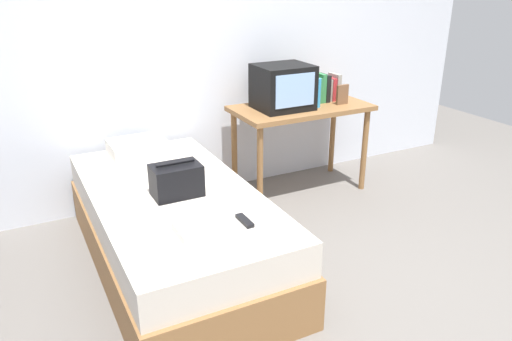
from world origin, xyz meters
name	(u,v)px	position (x,y,z in m)	size (l,w,h in m)	color
ground_plane	(358,304)	(0.00, 0.00, 0.00)	(8.00, 8.00, 0.00)	slate
wall_back	(219,40)	(0.00, 2.00, 1.30)	(5.20, 0.10, 2.60)	silver
bed	(175,229)	(-0.82, 0.90, 0.27)	(1.00, 2.00, 0.54)	olive
desk	(301,117)	(0.56, 1.57, 0.67)	(1.16, 0.60, 0.78)	olive
tv	(283,87)	(0.37, 1.57, 0.96)	(0.44, 0.39, 0.36)	black
water_bottle	(317,93)	(0.65, 1.48, 0.90)	(0.06, 0.06, 0.24)	#3399DB
book_row	(325,88)	(0.83, 1.64, 0.89)	(0.24, 0.17, 0.25)	#337F47
picture_frame	(342,95)	(0.90, 1.46, 0.86)	(0.11, 0.02, 0.17)	brown
pillow	(138,147)	(-0.83, 1.68, 0.60)	(0.42, 0.34, 0.11)	silver
handbag	(176,180)	(-0.81, 0.83, 0.64)	(0.30, 0.20, 0.23)	black
magazine	(177,215)	(-0.90, 0.56, 0.55)	(0.21, 0.29, 0.01)	white
remote_dark	(245,221)	(-0.59, 0.31, 0.55)	(0.04, 0.16, 0.02)	black
folded_towel	(203,228)	(-0.84, 0.31, 0.57)	(0.28, 0.22, 0.05)	white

